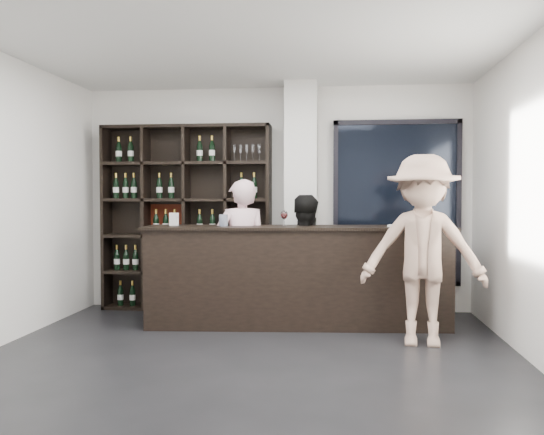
# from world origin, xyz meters

# --- Properties ---
(floor) EXTENTS (5.00, 5.50, 0.01)m
(floor) POSITION_xyz_m (0.00, 0.00, -0.01)
(floor) COLOR black
(floor) RESTS_ON ground
(wine_shelf) EXTENTS (2.20, 0.35, 2.40)m
(wine_shelf) POSITION_xyz_m (-1.15, 2.57, 1.20)
(wine_shelf) COLOR black
(wine_shelf) RESTS_ON floor
(structural_column) EXTENTS (0.40, 0.40, 2.90)m
(structural_column) POSITION_xyz_m (0.35, 2.47, 1.45)
(structural_column) COLOR silver
(structural_column) RESTS_ON floor
(glass_panel) EXTENTS (1.60, 0.08, 2.10)m
(glass_panel) POSITION_xyz_m (1.55, 2.69, 1.40)
(glass_panel) COLOR black
(glass_panel) RESTS_ON floor
(tasting_counter) EXTENTS (3.46, 0.71, 1.14)m
(tasting_counter) POSITION_xyz_m (0.35, 1.75, 0.57)
(tasting_counter) COLOR black
(tasting_counter) RESTS_ON floor
(taster_pink) EXTENTS (0.71, 0.58, 1.68)m
(taster_pink) POSITION_xyz_m (-0.31, 1.85, 0.84)
(taster_pink) COLOR beige
(taster_pink) RESTS_ON floor
(taster_black) EXTENTS (0.79, 0.65, 1.50)m
(taster_black) POSITION_xyz_m (0.40, 1.92, 0.75)
(taster_black) COLOR black
(taster_black) RESTS_ON floor
(customer) EXTENTS (1.30, 0.85, 1.89)m
(customer) POSITION_xyz_m (1.64, 1.05, 0.94)
(customer) COLOR tan
(customer) RESTS_ON floor
(wine_glass) EXTENTS (0.10, 0.10, 0.20)m
(wine_glass) POSITION_xyz_m (0.20, 1.75, 1.24)
(wine_glass) COLOR white
(wine_glass) RESTS_ON tasting_counter
(spit_cup) EXTENTS (0.11, 0.11, 0.13)m
(spit_cup) POSITION_xyz_m (-0.48, 1.66, 1.21)
(spit_cup) COLOR #9AA7BE
(spit_cup) RESTS_ON tasting_counter
(napkin_stack) EXTENTS (0.16, 0.16, 0.02)m
(napkin_stack) POSITION_xyz_m (1.43, 1.77, 1.15)
(napkin_stack) COLOR white
(napkin_stack) RESTS_ON tasting_counter
(card_stand) EXTENTS (0.11, 0.07, 0.15)m
(card_stand) POSITION_xyz_m (-1.08, 1.73, 1.21)
(card_stand) COLOR white
(card_stand) RESTS_ON tasting_counter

